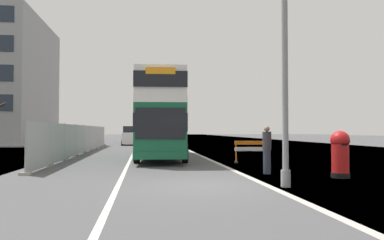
{
  "coord_description": "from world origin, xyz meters",
  "views": [
    {
      "loc": [
        -1.75,
        -11.11,
        1.68
      ],
      "look_at": [
        0.65,
        7.34,
        2.2
      ],
      "focal_mm": 34.53,
      "sensor_mm": 36.0,
      "label": 1
    }
  ],
  "objects": [
    {
      "name": "lamppost_foreground",
      "position": [
        2.42,
        -0.58,
        4.08
      ],
      "size": [
        0.29,
        0.7,
        8.63
      ],
      "color": "gray",
      "rests_on": "ground"
    },
    {
      "name": "car_receding_mid",
      "position": [
        -3.39,
        40.0,
        0.99
      ],
      "size": [
        2.07,
        3.81,
        2.1
      ],
      "color": "maroon",
      "rests_on": "ground"
    },
    {
      "name": "roadworks_barrier",
      "position": [
        3.7,
        7.28,
        0.72
      ],
      "size": [
        1.73,
        0.69,
        1.14
      ],
      "color": "orange",
      "rests_on": "ground"
    },
    {
      "name": "car_receding_far",
      "position": [
        -0.88,
        49.98,
        0.94
      ],
      "size": [
        2.05,
        3.92,
        1.99
      ],
      "color": "maroon",
      "rests_on": "ground"
    },
    {
      "name": "car_oncoming_near",
      "position": [
        -3.2,
        31.28,
        1.01
      ],
      "size": [
        2.05,
        3.93,
        2.14
      ],
      "color": "silver",
      "rests_on": "ground"
    },
    {
      "name": "construction_site_fence",
      "position": [
        -6.14,
        16.94,
        1.0
      ],
      "size": [
        0.44,
        27.4,
        2.09
      ],
      "color": "#A8AAAD",
      "rests_on": "ground"
    },
    {
      "name": "ground",
      "position": [
        0.54,
        0.11,
        -0.05
      ],
      "size": [
        140.0,
        280.0,
        0.1
      ],
      "color": "#4C4C4F"
    },
    {
      "name": "pedestrian_at_kerb",
      "position": [
        2.96,
        2.64,
        0.93
      ],
      "size": [
        0.34,
        0.34,
        1.85
      ],
      "color": "#2D3342",
      "rests_on": "ground"
    },
    {
      "name": "red_pillar_postbox",
      "position": [
        5.16,
        1.21,
        0.91
      ],
      "size": [
        0.67,
        0.67,
        1.67
      ],
      "color": "black",
      "rests_on": "ground"
    },
    {
      "name": "double_decker_bus",
      "position": [
        -0.67,
        11.52,
        2.51
      ],
      "size": [
        3.23,
        11.73,
        4.72
      ],
      "color": "#145638",
      "rests_on": "ground"
    }
  ]
}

